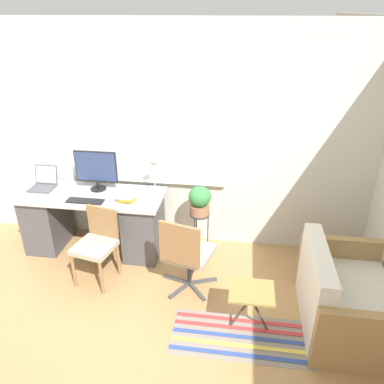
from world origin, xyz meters
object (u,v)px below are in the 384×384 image
object	(u,v)px
desk_lamp	(154,166)
office_chair_swivel	(186,253)
keyboard	(85,201)
monitor	(96,169)
potted_plant	(200,200)
couch_loveseat	(344,300)
plant_stand	(200,219)
folding_stool	(251,294)
desk_chair_wooden	(97,243)
laptop	(44,183)
mouse	(108,203)
book_stack	(126,198)

from	to	relation	value
desk_lamp	office_chair_swivel	xyz separation A→B (m)	(0.48, -0.70, -0.67)
keyboard	monitor	bearing A→B (deg)	84.60
potted_plant	couch_loveseat	bearing A→B (deg)	-32.71
plant_stand	folding_stool	size ratio (longest dim) A/B	1.22
desk_lamp	desk_chair_wooden	xyz separation A→B (m)	(-0.52, -0.64, -0.67)
laptop	office_chair_swivel	bearing A→B (deg)	-20.57
desk_lamp	desk_chair_wooden	distance (m)	1.06
laptop	desk_chair_wooden	distance (m)	1.17
desk_lamp	desk_chair_wooden	world-z (taller)	desk_lamp
desk_lamp	keyboard	bearing A→B (deg)	-159.67
keyboard	potted_plant	size ratio (longest dim) A/B	1.24
mouse	desk_lamp	size ratio (longest dim) A/B	0.15
folding_stool	book_stack	bearing A→B (deg)	146.71
monitor	keyboard	bearing A→B (deg)	-95.40
book_stack	folding_stool	xyz separation A→B (m)	(1.45, -0.96, -0.40)
desk_chair_wooden	plant_stand	bearing A→B (deg)	43.01
laptop	potted_plant	bearing A→B (deg)	-0.77
mouse	couch_loveseat	size ratio (longest dim) A/B	0.06
mouse	potted_plant	size ratio (longest dim) A/B	0.20
couch_loveseat	mouse	bearing A→B (deg)	75.10
desk_chair_wooden	couch_loveseat	xyz separation A→B (m)	(2.56, -0.34, -0.19)
desk_chair_wooden	office_chair_swivel	size ratio (longest dim) A/B	0.92
desk_lamp	folding_stool	size ratio (longest dim) A/B	1.04
keyboard	laptop	bearing A→B (deg)	155.73
laptop	couch_loveseat	size ratio (longest dim) A/B	0.25
monitor	folding_stool	world-z (taller)	monitor
book_stack	couch_loveseat	distance (m)	2.51
couch_loveseat	plant_stand	world-z (taller)	couch_loveseat
desk_chair_wooden	plant_stand	world-z (taller)	desk_chair_wooden
plant_stand	keyboard	bearing A→B (deg)	-168.27
plant_stand	folding_stool	xyz separation A→B (m)	(0.62, -1.16, -0.08)
desk_chair_wooden	potted_plant	distance (m)	1.26
book_stack	desk_chair_wooden	bearing A→B (deg)	-117.82
laptop	office_chair_swivel	size ratio (longest dim) A/B	0.33
office_chair_swivel	couch_loveseat	bearing A→B (deg)	-174.95
mouse	plant_stand	xyz separation A→B (m)	(1.01, 0.29, -0.29)
mouse	desk_lamp	xyz separation A→B (m)	(0.48, 0.31, 0.35)
desk_chair_wooden	office_chair_swivel	distance (m)	1.00
plant_stand	folding_stool	bearing A→B (deg)	-61.61
keyboard	couch_loveseat	bearing A→B (deg)	-13.93
monitor	keyboard	world-z (taller)	monitor
desk_chair_wooden	office_chair_swivel	bearing A→B (deg)	8.90
folding_stool	potted_plant	bearing A→B (deg)	118.39
mouse	office_chair_swivel	world-z (taller)	office_chair_swivel
keyboard	office_chair_swivel	xyz separation A→B (m)	(1.24, -0.42, -0.31)
mouse	office_chair_swivel	bearing A→B (deg)	-22.23
monitor	book_stack	world-z (taller)	monitor
couch_loveseat	folding_stool	xyz separation A→B (m)	(-0.87, -0.19, 0.13)
office_chair_swivel	monitor	bearing A→B (deg)	-16.86
keyboard	mouse	bearing A→B (deg)	-5.01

